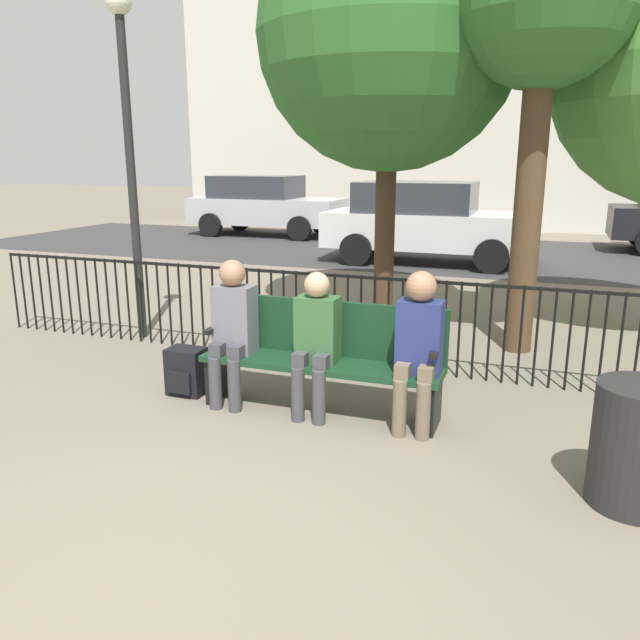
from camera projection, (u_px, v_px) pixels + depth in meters
The scene contains 14 objects.
ground_plane at pixel (155, 591), 3.07m from camera, with size 80.00×80.00×0.00m, color #706656.
park_bench at pixel (323, 352), 5.19m from camera, with size 2.02×0.45×0.92m.
seated_person_0 at pixel (233, 324), 5.27m from camera, with size 0.34×0.39×1.25m.
seated_person_1 at pixel (316, 337), 5.03m from camera, with size 0.34×0.39×1.20m.
seated_person_2 at pixel (418, 342), 4.75m from camera, with size 0.34×0.39×1.25m.
backpack at pixel (186, 372), 5.60m from camera, with size 0.33×0.28×0.42m.
fence_railing at pixel (361, 313), 6.25m from camera, with size 9.01×0.03×0.95m.
tree_0 at pixel (390, 36), 7.36m from camera, with size 3.17×3.17×5.07m.
tree_1 at pixel (545, 2), 6.07m from camera, with size 1.83×1.83×4.55m.
lamp_post at pixel (127, 117), 6.84m from camera, with size 0.28×0.28×3.81m.
street_surface at pixel (466, 253), 13.99m from camera, with size 24.00×6.00×0.01m.
parked_car_1 at pixel (264, 204), 17.21m from camera, with size 4.20×1.94×1.62m.
parked_car_2 at pixel (426, 221), 12.60m from camera, with size 4.20×1.94×1.62m.
trash_bin at pixel (638, 446), 3.76m from camera, with size 0.55×0.55×0.77m.
Camera 1 is at (1.66, -2.20, 2.06)m, focal length 35.00 mm.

